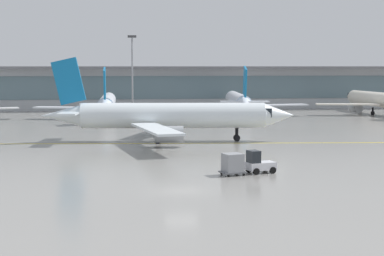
{
  "coord_description": "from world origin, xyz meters",
  "views": [
    {
      "loc": [
        -4.88,
        -47.06,
        9.66
      ],
      "look_at": [
        3.08,
        18.79,
        3.0
      ],
      "focal_mm": 57.8,
      "sensor_mm": 36.0,
      "label": 1
    }
  ],
  "objects_px": {
    "taxiing_regional_jet": "(170,116)",
    "baggage_tug": "(259,163)",
    "gate_airplane_2": "(107,103)",
    "gate_airplane_3": "(238,101)",
    "apron_light_mast_1": "(132,71)",
    "gate_airplane_4": "(379,100)",
    "cargo_dolly_lead": "(233,163)"
  },
  "relations": [
    {
      "from": "taxiing_regional_jet",
      "to": "gate_airplane_3",
      "type": "bearing_deg",
      "value": 72.38
    },
    {
      "from": "gate_airplane_3",
      "to": "gate_airplane_2",
      "type": "bearing_deg",
      "value": 101.14
    },
    {
      "from": "taxiing_regional_jet",
      "to": "baggage_tug",
      "type": "distance_m",
      "value": 25.38
    },
    {
      "from": "gate_airplane_2",
      "to": "apron_light_mast_1",
      "type": "bearing_deg",
      "value": -17.24
    },
    {
      "from": "gate_airplane_2",
      "to": "cargo_dolly_lead",
      "type": "bearing_deg",
      "value": -168.11
    },
    {
      "from": "gate_airplane_3",
      "to": "cargo_dolly_lead",
      "type": "xyz_separation_m",
      "value": [
        -13.09,
        -64.22,
        -1.86
      ]
    },
    {
      "from": "gate_airplane_2",
      "to": "baggage_tug",
      "type": "relative_size",
      "value": 9.93
    },
    {
      "from": "gate_airplane_3",
      "to": "baggage_tug",
      "type": "height_order",
      "value": "gate_airplane_3"
    },
    {
      "from": "baggage_tug",
      "to": "gate_airplane_4",
      "type": "bearing_deg",
      "value": 42.08
    },
    {
      "from": "apron_light_mast_1",
      "to": "gate_airplane_2",
      "type": "bearing_deg",
      "value": -108.09
    },
    {
      "from": "cargo_dolly_lead",
      "to": "gate_airplane_3",
      "type": "bearing_deg",
      "value": 62.18
    },
    {
      "from": "baggage_tug",
      "to": "gate_airplane_2",
      "type": "bearing_deg",
      "value": 87.14
    },
    {
      "from": "gate_airplane_3",
      "to": "apron_light_mast_1",
      "type": "xyz_separation_m",
      "value": [
        -20.02,
        12.82,
        5.82
      ]
    },
    {
      "from": "gate_airplane_2",
      "to": "gate_airplane_4",
      "type": "height_order",
      "value": "gate_airplane_4"
    },
    {
      "from": "gate_airplane_2",
      "to": "apron_light_mast_1",
      "type": "distance_m",
      "value": 17.35
    },
    {
      "from": "gate_airplane_2",
      "to": "gate_airplane_3",
      "type": "xyz_separation_m",
      "value": [
        25.09,
        2.69,
        0.05
      ]
    },
    {
      "from": "gate_airplane_3",
      "to": "apron_light_mast_1",
      "type": "bearing_deg",
      "value": 62.38
    },
    {
      "from": "gate_airplane_2",
      "to": "baggage_tug",
      "type": "xyz_separation_m",
      "value": [
        14.52,
        -60.79,
        -1.96
      ]
    },
    {
      "from": "gate_airplane_3",
      "to": "baggage_tug",
      "type": "xyz_separation_m",
      "value": [
        -10.57,
        -63.49,
        -2.02
      ]
    },
    {
      "from": "gate_airplane_2",
      "to": "taxiing_regional_jet",
      "type": "height_order",
      "value": "taxiing_regional_jet"
    },
    {
      "from": "gate_airplane_3",
      "to": "taxiing_regional_jet",
      "type": "distance_m",
      "value": 42.29
    },
    {
      "from": "gate_airplane_3",
      "to": "baggage_tug",
      "type": "bearing_deg",
      "value": 175.57
    },
    {
      "from": "gate_airplane_4",
      "to": "gate_airplane_2",
      "type": "bearing_deg",
      "value": 88.57
    },
    {
      "from": "cargo_dolly_lead",
      "to": "gate_airplane_4",
      "type": "bearing_deg",
      "value": 40.78
    },
    {
      "from": "taxiing_regional_jet",
      "to": "baggage_tug",
      "type": "height_order",
      "value": "taxiing_regional_jet"
    },
    {
      "from": "taxiing_regional_jet",
      "to": "apron_light_mast_1",
      "type": "height_order",
      "value": "apron_light_mast_1"
    },
    {
      "from": "taxiing_regional_jet",
      "to": "cargo_dolly_lead",
      "type": "relative_size",
      "value": 13.26
    },
    {
      "from": "baggage_tug",
      "to": "apron_light_mast_1",
      "type": "xyz_separation_m",
      "value": [
        -9.45,
        76.31,
        7.84
      ]
    },
    {
      "from": "gate_airplane_3",
      "to": "gate_airplane_4",
      "type": "height_order",
      "value": "same"
    },
    {
      "from": "gate_airplane_3",
      "to": "apron_light_mast_1",
      "type": "height_order",
      "value": "apron_light_mast_1"
    },
    {
      "from": "gate_airplane_3",
      "to": "cargo_dolly_lead",
      "type": "bearing_deg",
      "value": 173.5
    },
    {
      "from": "gate_airplane_4",
      "to": "taxiing_regional_jet",
      "type": "relative_size",
      "value": 0.9
    }
  ]
}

